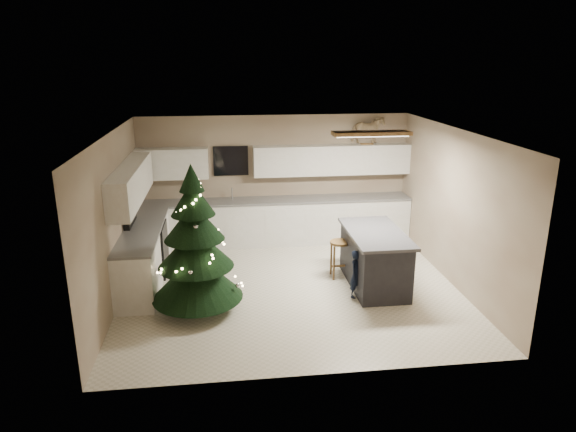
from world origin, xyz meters
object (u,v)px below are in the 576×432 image
Objects in this scene: rocking_horse at (367,130)px; christmas_tree at (196,252)px; bar_stool at (340,250)px; island at (374,258)px; toddler at (356,274)px.

christmas_tree is at bearing 132.28° from rocking_horse.
island is at bearing -38.72° from bar_stool.
toddler is (-0.41, -0.40, -0.09)m from island.
island reaches higher than toddler.
christmas_tree is 3.47× the size of rocking_horse.
rocking_horse reaches higher than christmas_tree.
bar_stool is at bearing 155.60° from rocking_horse.
bar_stool is 0.84× the size of toddler.
rocking_horse is at bearing 40.79° from christmas_tree.
toddler reaches higher than bar_stool.
island is 2.99m from christmas_tree.
bar_stool is 2.61m from christmas_tree.
island is 0.75× the size of christmas_tree.
christmas_tree is at bearing -159.05° from bar_stool.
island is 2.60× the size of rocking_horse.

